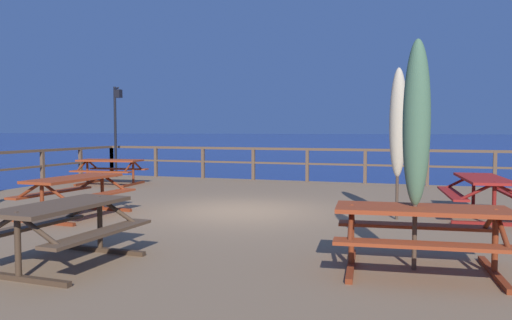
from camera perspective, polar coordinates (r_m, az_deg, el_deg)
ground_plane at (r=10.64m, az=-1.65°, el=-9.66°), size 600.00×600.00×0.00m
wooden_deck at (r=10.57m, az=-1.65°, el=-7.72°), size 15.08×12.82×0.73m
railing_waterside_far at (r=16.41m, az=5.82°, el=0.17°), size 14.88×0.10×1.09m
picnic_table_mid_centre at (r=10.37m, az=-19.83°, el=-2.94°), size 1.49×2.09×0.78m
picnic_table_mid_left at (r=6.28m, az=18.18°, el=-6.96°), size 2.11×1.59×0.78m
picnic_table_mid_right at (r=6.71m, az=-20.98°, el=-6.41°), size 1.47×1.83×0.78m
picnic_table_back_right at (r=16.09m, az=-16.17°, el=-0.70°), size 2.03×1.57×0.78m
picnic_table_back_left at (r=10.62m, az=24.27°, el=-2.88°), size 1.60×2.29×0.78m
patio_umbrella_tall_mid_left at (r=9.72m, az=15.76°, el=4.00°), size 0.32×0.32×2.82m
patio_umbrella_tall_back_left at (r=6.24m, az=17.69°, el=3.88°), size 0.32×0.32×2.74m
lamp_post_hooked at (r=18.43m, az=-15.50°, el=4.66°), size 0.54×0.52×3.20m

